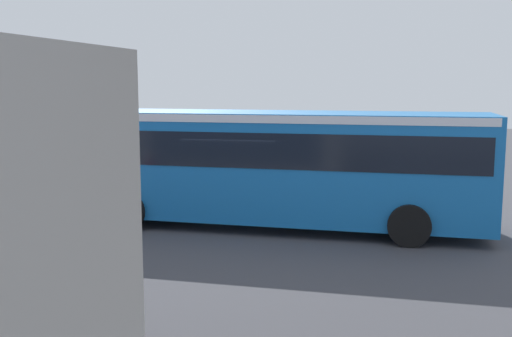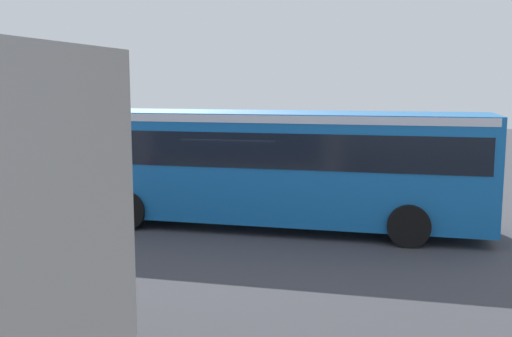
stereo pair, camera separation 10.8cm
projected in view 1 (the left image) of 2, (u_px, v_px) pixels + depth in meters
ground at (240, 225)px, 16.62m from camera, size 80.00×80.00×0.00m
city_bus at (271, 159)px, 16.23m from camera, size 11.54×2.85×3.15m
pedestrian at (55, 219)px, 13.47m from camera, size 0.38×0.38×1.79m
traffic_sign at (272, 145)px, 19.67m from camera, size 0.08×0.60×2.80m
lane_dash_leftmost at (388, 216)px, 17.74m from camera, size 2.00×0.20×0.01m
lane_dash_left at (257, 209)px, 18.66m from camera, size 2.00×0.20×0.01m
lane_dash_centre at (139, 204)px, 19.57m from camera, size 2.00×0.20×0.01m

